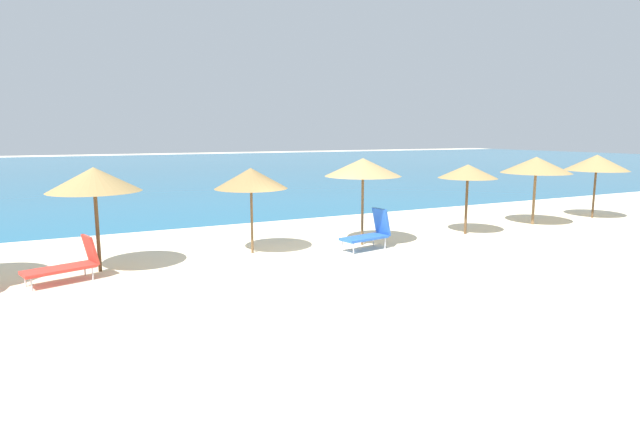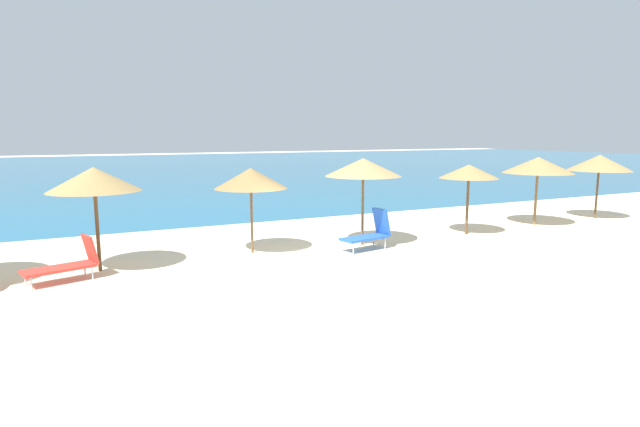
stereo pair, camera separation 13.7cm
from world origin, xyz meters
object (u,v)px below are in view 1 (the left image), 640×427
at_px(beach_umbrella_6, 536,165).
at_px(lounge_chair_1, 68,264).
at_px(beach_umbrella_2, 94,180).
at_px(lounge_chair_0, 370,233).
at_px(beach_umbrella_4, 363,167).
at_px(beach_umbrella_5, 468,172).
at_px(beach_umbrella_7, 597,163).
at_px(beach_umbrella_3, 251,178).

bearing_deg(beach_umbrella_6, lounge_chair_1, -177.88).
bearing_deg(beach_umbrella_2, lounge_chair_0, -6.94).
bearing_deg(lounge_chair_0, beach_umbrella_4, -21.13).
relative_size(beach_umbrella_4, lounge_chair_0, 1.64).
height_order(beach_umbrella_2, beach_umbrella_6, beach_umbrella_2).
xyz_separation_m(beach_umbrella_4, beach_umbrella_5, (4.04, -0.08, -0.25)).
bearing_deg(lounge_chair_0, beach_umbrella_7, -96.19).
xyz_separation_m(beach_umbrella_2, lounge_chair_1, (-0.69, -0.63, -1.86)).
height_order(beach_umbrella_3, lounge_chair_1, beach_umbrella_3).
bearing_deg(beach_umbrella_5, beach_umbrella_7, 2.42).
height_order(lounge_chair_0, lounge_chair_1, lounge_chair_0).
xyz_separation_m(beach_umbrella_4, beach_umbrella_7, (11.02, 0.21, -0.15)).
distance_m(beach_umbrella_2, lounge_chair_0, 7.55).
distance_m(beach_umbrella_5, lounge_chair_0, 4.50).
relative_size(lounge_chair_0, lounge_chair_1, 0.96).
bearing_deg(beach_umbrella_4, beach_umbrella_6, 1.54).
bearing_deg(beach_umbrella_3, beach_umbrella_6, -1.38).
bearing_deg(beach_umbrella_2, lounge_chair_1, -137.58).
bearing_deg(lounge_chair_0, beach_umbrella_6, -94.33).
xyz_separation_m(beach_umbrella_2, beach_umbrella_3, (4.03, 0.21, -0.14)).
relative_size(beach_umbrella_5, lounge_chair_1, 1.41).
bearing_deg(beach_umbrella_7, lounge_chair_0, -175.70).
bearing_deg(beach_umbrella_6, beach_umbrella_2, 179.79).
bearing_deg(beach_umbrella_2, beach_umbrella_3, 3.00).
xyz_separation_m(beach_umbrella_7, lounge_chair_0, (-11.14, -0.84, -1.73)).
bearing_deg(lounge_chair_1, beach_umbrella_3, -97.27).
bearing_deg(beach_umbrella_7, beach_umbrella_5, -177.58).
distance_m(beach_umbrella_4, lounge_chair_1, 8.34).
bearing_deg(beach_umbrella_4, beach_umbrella_7, 1.09).
height_order(beach_umbrella_7, lounge_chair_1, beach_umbrella_7).
xyz_separation_m(beach_umbrella_3, lounge_chair_1, (-4.73, -0.85, -1.71)).
xyz_separation_m(beach_umbrella_3, beach_umbrella_4, (3.37, -0.47, 0.24)).
relative_size(beach_umbrella_2, beach_umbrella_6, 1.02).
xyz_separation_m(beach_umbrella_2, lounge_chair_0, (7.28, -0.89, -1.78)).
distance_m(beach_umbrella_3, lounge_chair_1, 5.10).
xyz_separation_m(beach_umbrella_4, lounge_chair_0, (-0.12, -0.63, -1.88)).
relative_size(beach_umbrella_2, lounge_chair_0, 1.60).
relative_size(beach_umbrella_3, lounge_chair_0, 1.51).
height_order(beach_umbrella_2, beach_umbrella_4, beach_umbrella_4).
distance_m(beach_umbrella_6, beach_umbrella_7, 3.42).
xyz_separation_m(beach_umbrella_5, beach_umbrella_6, (3.55, 0.29, 0.10)).
distance_m(beach_umbrella_4, lounge_chair_0, 1.98).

